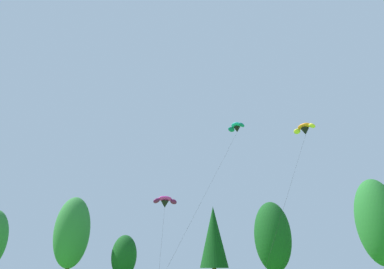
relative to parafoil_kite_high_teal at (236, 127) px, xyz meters
name	(u,v)px	position (x,y,z in m)	size (l,w,h in m)	color
treeline_tree_b	(72,232)	(-28.63, 4.45, -13.64)	(5.72, 5.72, 14.52)	#472D19
treeline_tree_c	(124,256)	(-20.14, 6.98, -17.40)	(4.04, 4.04, 8.31)	#472D19
treeline_tree_d	(214,236)	(-5.44, 7.58, -14.65)	(4.33, 4.33, 12.43)	#472D19
treeline_tree_e	(273,236)	(3.62, 4.19, -15.18)	(5.04, 5.04, 11.99)	#472D19
treeline_tree_f	(378,221)	(18.07, 7.73, -13.21)	(5.91, 5.91, 15.24)	#472D19
parafoil_kite_high_teal	(236,127)	(0.00, 0.00, 0.00)	(6.61, 18.05, 21.54)	teal
parafoil_kite_mid_orange	(305,129)	(9.00, -4.98, -3.39)	(7.38, 12.30, 18.16)	orange
parafoil_kite_far_magenta	(165,202)	(-10.32, -1.48, -10.71)	(6.82, 16.51, 10.96)	#D12893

